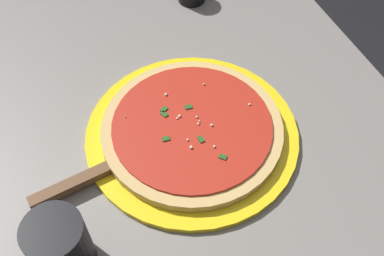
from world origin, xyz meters
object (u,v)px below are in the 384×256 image
(pizza_server, at_px, (97,174))
(cup_tall_drink, at_px, (60,247))
(pizza, at_px, (192,128))
(serving_plate, at_px, (192,134))

(pizza_server, distance_m, cup_tall_drink, 0.14)
(pizza, distance_m, pizza_server, 0.17)
(serving_plate, distance_m, pizza, 0.01)
(pizza, bearing_deg, pizza_server, -81.20)
(pizza_server, bearing_deg, cup_tall_drink, -32.02)
(serving_plate, distance_m, pizza_server, 0.17)
(serving_plate, relative_size, pizza_server, 1.55)
(serving_plate, relative_size, pizza, 1.18)
(pizza, xyz_separation_m, cup_tall_drink, (0.14, -0.23, 0.03))
(cup_tall_drink, bearing_deg, serving_plate, 120.55)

